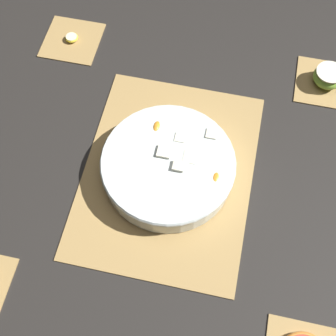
{
  "coord_description": "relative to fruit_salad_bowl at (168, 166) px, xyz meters",
  "views": [
    {
      "loc": [
        -0.42,
        -0.09,
        0.87
      ],
      "look_at": [
        0.0,
        0.0,
        0.03
      ],
      "focal_mm": 50.0,
      "sensor_mm": 36.0,
      "label": 1
    }
  ],
  "objects": [
    {
      "name": "ground_plane",
      "position": [
        -0.0,
        0.0,
        -0.04
      ],
      "size": [
        6.0,
        6.0,
        0.0
      ],
      "primitive_type": "plane",
      "color": "black"
    },
    {
      "name": "apple_half",
      "position": [
        0.3,
        -0.31,
        -0.01
      ],
      "size": [
        0.07,
        0.07,
        0.04
      ],
      "color": "#7FAD38",
      "rests_on": "coaster_mat_near_right"
    },
    {
      "name": "coaster_mat_near_right",
      "position": [
        0.3,
        -0.31,
        -0.03
      ],
      "size": [
        0.13,
        0.13,
        0.01
      ],
      "color": "#A8844C",
      "rests_on": "ground_plane"
    },
    {
      "name": "fruit_salad_bowl",
      "position": [
        0.0,
        0.0,
        0.0
      ],
      "size": [
        0.27,
        0.27,
        0.06
      ],
      "color": "silver",
      "rests_on": "bamboo_mat_center"
    },
    {
      "name": "coaster_mat_far_right",
      "position": [
        0.3,
        0.31,
        -0.03
      ],
      "size": [
        0.13,
        0.13,
        0.01
      ],
      "color": "#A8844C",
      "rests_on": "ground_plane"
    },
    {
      "name": "banana_coin_single",
      "position": [
        0.3,
        0.31,
        -0.03
      ],
      "size": [
        0.03,
        0.03,
        0.01
      ],
      "color": "#F4EABC",
      "rests_on": "coaster_mat_far_right"
    },
    {
      "name": "bamboo_mat_center",
      "position": [
        -0.0,
        0.0,
        -0.03
      ],
      "size": [
        0.45,
        0.35,
        0.01
      ],
      "color": "#A8844C",
      "rests_on": "ground_plane"
    }
  ]
}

